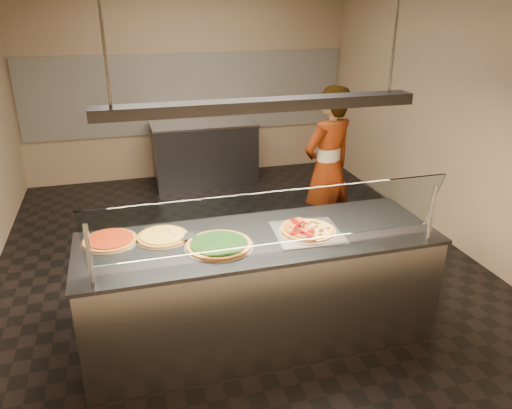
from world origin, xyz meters
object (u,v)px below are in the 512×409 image
object	(u,v)px
half_pizza_sausage	(320,228)
pizza_tomato	(110,240)
pizza_spatula	(179,233)
half_pizza_pepperoni	(295,230)
perforated_tray	(307,232)
pizza_spinach	(219,245)
heat_lamp_housing	(260,105)
serving_counter	(259,288)
worker	(328,169)
sneeze_guard	(274,219)
prep_table	(205,153)
pizza_cheese	(163,236)

from	to	relation	value
half_pizza_sausage	pizza_tomato	world-z (taller)	half_pizza_sausage
pizza_spatula	half_pizza_pepperoni	bearing A→B (deg)	-13.06
perforated_tray	pizza_spinach	distance (m)	0.72
perforated_tray	heat_lamp_housing	xyz separation A→B (m)	(-0.38, 0.03, 1.01)
perforated_tray	heat_lamp_housing	distance (m)	1.08
perforated_tray	heat_lamp_housing	size ratio (longest dim) A/B	0.24
half_pizza_pepperoni	pizza_tomato	xyz separation A→B (m)	(-1.40, 0.26, -0.02)
serving_counter	pizza_spinach	bearing A→B (deg)	-167.37
half_pizza_sausage	heat_lamp_housing	xyz separation A→B (m)	(-0.49, 0.03, 0.99)
worker	heat_lamp_housing	world-z (taller)	heat_lamp_housing
pizza_tomato	worker	xyz separation A→B (m)	(2.32, 1.24, -0.04)
perforated_tray	half_pizza_pepperoni	world-z (taller)	half_pizza_pepperoni
sneeze_guard	half_pizza_sausage	world-z (taller)	sneeze_guard
prep_table	worker	xyz separation A→B (m)	(0.93, -2.45, 0.44)
pizza_spatula	perforated_tray	bearing A→B (deg)	-11.71
serving_counter	heat_lamp_housing	world-z (taller)	heat_lamp_housing
half_pizza_pepperoni	half_pizza_sausage	size ratio (longest dim) A/B	1.00
sneeze_guard	heat_lamp_housing	xyz separation A→B (m)	(0.00, 0.34, 0.72)
pizza_tomato	pizza_spatula	distance (m)	0.52
pizza_cheese	prep_table	xyz separation A→B (m)	(1.00, 3.73, -0.48)
perforated_tray	half_pizza_pepperoni	size ratio (longest dim) A/B	1.25
half_pizza_sausage	heat_lamp_housing	size ratio (longest dim) A/B	0.19
sneeze_guard	heat_lamp_housing	world-z (taller)	heat_lamp_housing
pizza_spinach	prep_table	distance (m)	4.07
sneeze_guard	half_pizza_pepperoni	world-z (taller)	sneeze_guard
serving_counter	pizza_spatula	bearing A→B (deg)	164.07
half_pizza_sausage	pizza_spatula	size ratio (longest dim) A/B	1.92
half_pizza_pepperoni	pizza_tomato	distance (m)	1.42
prep_table	heat_lamp_housing	xyz separation A→B (m)	(-0.27, -3.92, 1.48)
pizza_tomato	perforated_tray	bearing A→B (deg)	-9.95
half_pizza_sausage	worker	xyz separation A→B (m)	(0.72, 1.50, -0.05)
serving_counter	worker	distance (m)	1.95
half_pizza_pepperoni	heat_lamp_housing	xyz separation A→B (m)	(-0.28, 0.03, 0.99)
sneeze_guard	pizza_cheese	distance (m)	0.94
sneeze_guard	pizza_cheese	bearing A→B (deg)	143.75
pizza_cheese	pizza_spatula	xyz separation A→B (m)	(0.12, -0.02, 0.01)
sneeze_guard	half_pizza_pepperoni	distance (m)	0.49
pizza_spatula	pizza_cheese	bearing A→B (deg)	172.11
pizza_spinach	half_pizza_sausage	bearing A→B (deg)	3.00
serving_counter	prep_table	distance (m)	3.93
pizza_tomato	pizza_spatula	bearing A→B (deg)	-6.55
perforated_tray	prep_table	xyz separation A→B (m)	(-0.11, 3.95, -0.47)
pizza_spatula	serving_counter	bearing A→B (deg)	-15.93
half_pizza_pepperoni	worker	distance (m)	1.76
half_pizza_pepperoni	heat_lamp_housing	bearing A→B (deg)	173.29
prep_table	serving_counter	bearing A→B (deg)	-93.98
pizza_cheese	pizza_tomato	world-z (taller)	same
sneeze_guard	worker	xyz separation A→B (m)	(1.21, 1.81, -0.32)
heat_lamp_housing	half_pizza_sausage	bearing A→B (deg)	-3.78
half_pizza_sausage	pizza_tomato	distance (m)	1.62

